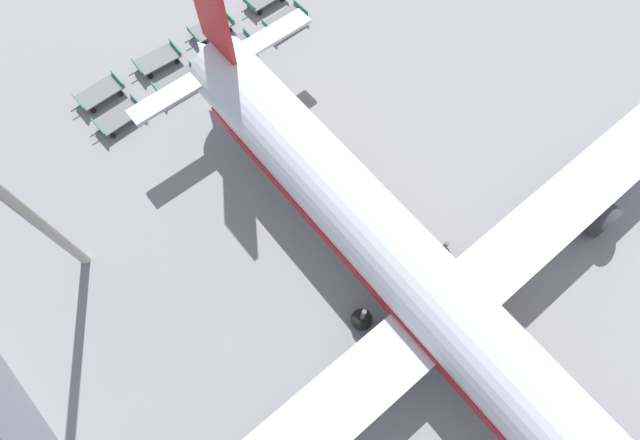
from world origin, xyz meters
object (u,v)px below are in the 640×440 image
(baggage_dolly_row_near_col_d, at_px, (100,93))
(baggage_dolly_row_mid_a_col_d, at_px, (119,117))
(baggage_dolly_row_near_col_b, at_px, (211,28))
(baggage_dolly_row_mid_a_col_a, at_px, (285,20))
(baggage_dolly_row_mid_a_col_b, at_px, (233,49))
(baggage_dolly_row_mid_a_col_c, at_px, (178,82))
(baggage_dolly_row_near_col_c, at_px, (158,60))
(airplane, at_px, (461,327))

(baggage_dolly_row_near_col_d, distance_m, baggage_dolly_row_mid_a_col_d, 2.48)
(baggage_dolly_row_near_col_b, height_order, baggage_dolly_row_mid_a_col_d, same)
(baggage_dolly_row_mid_a_col_a, bearing_deg, baggage_dolly_row_mid_a_col_b, -6.88)
(baggage_dolly_row_mid_a_col_b, relative_size, baggage_dolly_row_mid_a_col_d, 1.01)
(baggage_dolly_row_mid_a_col_c, bearing_deg, baggage_dolly_row_near_col_c, -94.36)
(airplane, distance_m, baggage_dolly_row_near_col_b, 25.98)
(baggage_dolly_row_near_col_d, distance_m, baggage_dolly_row_mid_a_col_a, 13.53)
(baggage_dolly_row_near_col_c, height_order, baggage_dolly_row_near_col_d, same)
(baggage_dolly_row_mid_a_col_b, bearing_deg, baggage_dolly_row_near_col_c, -32.88)
(baggage_dolly_row_near_col_c, xyz_separation_m, baggage_dolly_row_mid_a_col_b, (-4.29, 2.77, 0.00))
(baggage_dolly_row_near_col_b, height_order, baggage_dolly_row_mid_a_col_a, same)
(airplane, relative_size, baggage_dolly_row_mid_a_col_a, 12.41)
(baggage_dolly_row_near_col_b, relative_size, baggage_dolly_row_mid_a_col_d, 1.01)
(baggage_dolly_row_mid_a_col_d, bearing_deg, airplane, 100.61)
(baggage_dolly_row_near_col_d, height_order, baggage_dolly_row_mid_a_col_b, same)
(baggage_dolly_row_near_col_c, xyz_separation_m, baggage_dolly_row_near_col_d, (4.39, -0.33, 0.00))
(baggage_dolly_row_near_col_d, bearing_deg, baggage_dolly_row_mid_a_col_b, 160.31)
(baggage_dolly_row_near_col_b, distance_m, baggage_dolly_row_mid_a_col_b, 2.51)
(baggage_dolly_row_near_col_d, xyz_separation_m, baggage_dolly_row_mid_a_col_d, (0.16, 2.47, 0.00))
(baggage_dolly_row_near_col_d, xyz_separation_m, baggage_dolly_row_mid_a_col_c, (-4.20, 2.83, 0.00))
(baggage_dolly_row_near_col_b, bearing_deg, baggage_dolly_row_mid_a_col_b, 87.00)
(baggage_dolly_row_mid_a_col_c, height_order, baggage_dolly_row_mid_a_col_d, same)
(baggage_dolly_row_mid_a_col_a, relative_size, baggage_dolly_row_mid_a_col_d, 1.01)
(airplane, bearing_deg, baggage_dolly_row_near_col_d, -80.72)
(baggage_dolly_row_near_col_c, relative_size, baggage_dolly_row_mid_a_col_a, 1.01)
(baggage_dolly_row_mid_a_col_d, bearing_deg, baggage_dolly_row_mid_a_col_c, 175.34)
(airplane, height_order, baggage_dolly_row_mid_a_col_b, airplane)
(baggage_dolly_row_near_col_b, height_order, baggage_dolly_row_near_col_d, same)
(baggage_dolly_row_near_col_b, bearing_deg, airplane, 79.84)
(baggage_dolly_row_near_col_d, relative_size, baggage_dolly_row_mid_a_col_c, 0.99)
(baggage_dolly_row_mid_a_col_a, relative_size, baggage_dolly_row_mid_a_col_c, 1.00)
(baggage_dolly_row_near_col_b, relative_size, baggage_dolly_row_near_col_d, 1.01)
(airplane, xyz_separation_m, baggage_dolly_row_mid_a_col_b, (-4.42, -22.93, -2.66))
(airplane, relative_size, baggage_dolly_row_near_col_c, 12.31)
(baggage_dolly_row_near_col_c, relative_size, baggage_dolly_row_near_col_d, 1.01)
(airplane, xyz_separation_m, baggage_dolly_row_near_col_d, (4.26, -26.04, -2.66))
(baggage_dolly_row_mid_a_col_d, bearing_deg, baggage_dolly_row_near_col_c, -154.84)
(baggage_dolly_row_near_col_b, distance_m, baggage_dolly_row_near_col_d, 8.83)
(airplane, height_order, baggage_dolly_row_near_col_c, airplane)
(airplane, bearing_deg, baggage_dolly_row_mid_a_col_a, -111.40)
(baggage_dolly_row_near_col_b, relative_size, baggage_dolly_row_near_col_c, 1.00)
(baggage_dolly_row_mid_a_col_a, relative_size, baggage_dolly_row_mid_a_col_b, 0.99)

